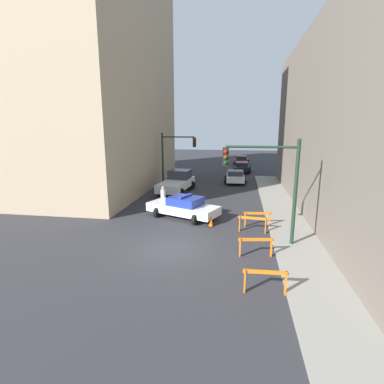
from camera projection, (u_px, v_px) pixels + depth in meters
name	position (u px, v px, depth m)	size (l,w,h in m)	color
ground_plane	(171.00, 249.00, 14.66)	(120.00, 120.00, 0.00)	#2D2D33
sidewalk_right	(303.00, 256.00, 13.69)	(2.40, 44.00, 0.12)	gray
building_corner_left	(77.00, 73.00, 27.67)	(14.00, 20.00, 21.22)	tan
traffic_light_near	(271.00, 176.00, 14.47)	(3.64, 0.35, 5.20)	black
traffic_light_far	(173.00, 151.00, 29.45)	(3.44, 0.35, 5.20)	black
police_car	(184.00, 207.00, 19.50)	(5.05, 3.52, 1.52)	white
white_truck	(177.00, 182.00, 26.97)	(3.04, 5.59, 1.90)	silver
parked_car_near	(235.00, 176.00, 31.39)	(2.36, 4.35, 1.31)	silver
parked_car_mid	(242.00, 167.00, 38.43)	(2.35, 4.34, 1.31)	black
parked_car_far	(242.00, 160.00, 46.04)	(2.48, 4.42, 1.31)	maroon
pedestrian_crossing	(163.00, 197.00, 21.50)	(0.36, 0.36, 1.66)	#382D23
barrier_front	(265.00, 278.00, 10.68)	(1.60, 0.23, 0.90)	orange
barrier_mid	(256.00, 244.00, 13.71)	(1.59, 0.39, 0.90)	orange
barrier_back	(253.00, 222.00, 16.85)	(1.59, 0.33, 0.90)	orange
barrier_corner	(257.00, 217.00, 17.77)	(1.59, 0.33, 0.90)	orange
traffic_cone	(211.00, 221.00, 17.86)	(0.36, 0.36, 0.66)	black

